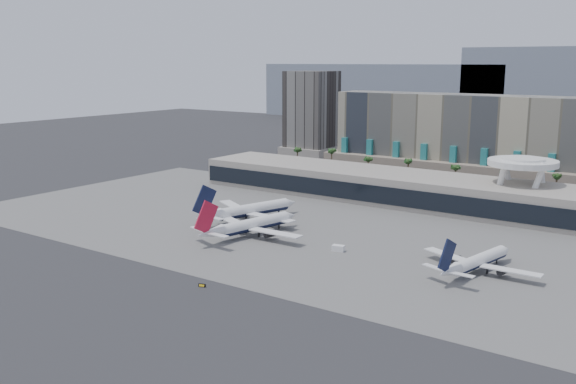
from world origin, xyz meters
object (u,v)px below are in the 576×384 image
Objects in this scene: airliner_left at (249,210)px; service_vehicle_a at (211,215)px; airliner_right at (477,261)px; service_vehicle_b at (338,248)px; airliner_centre at (250,225)px; taxiway_sign at (202,285)px.

service_vehicle_a is (-14.34, -5.05, -2.99)m from airliner_left.
airliner_left reaches higher than airliner_right.
airliner_left is 11.76× the size of service_vehicle_b.
airliner_centre is at bearing -7.32° from service_vehicle_a.
service_vehicle_b is at bearing 5.83° from service_vehicle_a.
taxiway_sign is at bearing -44.56° from airliner_left.
service_vehicle_a is (-103.36, 5.40, -2.25)m from airliner_right.
airliner_right is 42.28m from service_vehicle_b.
service_vehicle_b is 49.80m from taxiway_sign.
service_vehicle_b is at bearing 13.88° from airliner_centre.
airliner_left is 72.14m from taxiway_sign.
airliner_right is at bearing 12.25° from service_vehicle_a.
airliner_centre reaches higher than airliner_right.
airliner_right is 18.55× the size of taxiway_sign.
airliner_left is 89.64m from airliner_right.
service_vehicle_a reaches higher than taxiway_sign.
taxiway_sign is (-12.76, -48.13, -0.52)m from service_vehicle_b.
service_vehicle_b is 1.90× the size of taxiway_sign.
airliner_centre reaches higher than taxiway_sign.
airliner_left reaches higher than airliner_centre.
airliner_left is 21.48m from airliner_centre.
service_vehicle_a is 62.25m from service_vehicle_b.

